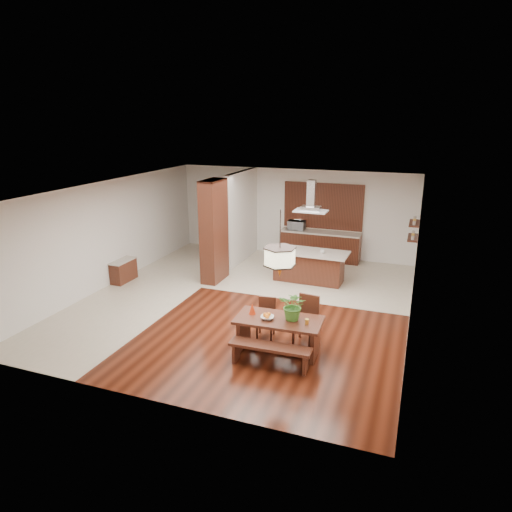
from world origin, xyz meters
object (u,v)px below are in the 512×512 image
at_px(dining_chair_right, 305,320).
at_px(pendant_lantern, 280,244).
at_px(hallway_console, 124,271).
at_px(dining_bench, 270,356).
at_px(foliage_plant, 294,306).
at_px(fruit_bowl, 267,318).
at_px(microwave, 296,225).
at_px(dining_chair_left, 266,318).
at_px(dining_table, 279,327).
at_px(range_hood, 311,196).
at_px(island_cup, 322,251).
at_px(kitchen_island, 309,266).

bearing_deg(dining_chair_right, pendant_lantern, -119.77).
bearing_deg(pendant_lantern, hallway_console, 156.24).
bearing_deg(dining_bench, foliage_plant, 69.14).
height_order(fruit_bowl, microwave, microwave).
relative_size(dining_chair_left, fruit_bowl, 3.29).
xyz_separation_m(hallway_console, pendant_lantern, (5.39, -2.37, 1.93)).
xyz_separation_m(dining_bench, dining_chair_left, (-0.47, 1.12, 0.21)).
bearing_deg(pendant_lantern, dining_table, 0.00).
bearing_deg(range_hood, fruit_bowl, -87.20).
bearing_deg(foliage_plant, dining_table, -168.64).
distance_m(pendant_lantern, microwave, 6.60).
height_order(range_hood, microwave, range_hood).
xyz_separation_m(dining_chair_left, fruit_bowl, (0.24, -0.60, 0.32)).
bearing_deg(fruit_bowl, dining_bench, -65.77).
relative_size(dining_table, pendant_lantern, 1.33).
bearing_deg(fruit_bowl, microwave, 100.36).
relative_size(dining_chair_left, island_cup, 6.95).
bearing_deg(dining_table, hallway_console, 156.24).
height_order(dining_bench, range_hood, range_hood).
bearing_deg(island_cup, pendant_lantern, -89.60).
bearing_deg(kitchen_island, dining_bench, -82.98).
relative_size(kitchen_island, microwave, 4.06).
bearing_deg(hallway_console, fruit_bowl, -25.47).
bearing_deg(dining_bench, hallway_console, 151.09).
xyz_separation_m(hallway_console, island_cup, (5.36, 1.74, 0.64)).
height_order(dining_bench, kitchen_island, kitchen_island).
distance_m(dining_bench, fruit_bowl, 0.78).
distance_m(hallway_console, pendant_lantern, 6.20).
height_order(dining_table, dining_bench, dining_table).
xyz_separation_m(dining_bench, microwave, (-1.41, 6.96, 0.88)).
relative_size(dining_table, dining_chair_right, 1.73).
distance_m(pendant_lantern, range_hood, 4.24).
distance_m(dining_table, fruit_bowl, 0.32).
bearing_deg(island_cup, foliage_plant, -85.63).
bearing_deg(dining_chair_right, fruit_bowl, -126.96).
distance_m(dining_table, microwave, 6.52).
relative_size(dining_bench, island_cup, 12.72).
relative_size(hallway_console, range_hood, 0.98).
distance_m(dining_chair_right, island_cup, 3.63).
xyz_separation_m(fruit_bowl, range_hood, (-0.21, 4.30, 1.72)).
bearing_deg(pendant_lantern, dining_chair_left, 131.62).
bearing_deg(kitchen_island, fruit_bowl, -85.46).
relative_size(dining_chair_right, foliage_plant, 1.69).
height_order(dining_bench, microwave, microwave).
bearing_deg(range_hood, dining_table, -84.30).
distance_m(dining_table, dining_chair_right, 0.68).
bearing_deg(dining_bench, dining_chair_right, 71.78).
bearing_deg(dining_chair_left, pendant_lantern, -56.09).
xyz_separation_m(dining_table, dining_chair_left, (-0.45, 0.50, -0.10)).
distance_m(dining_table, dining_bench, 0.69).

